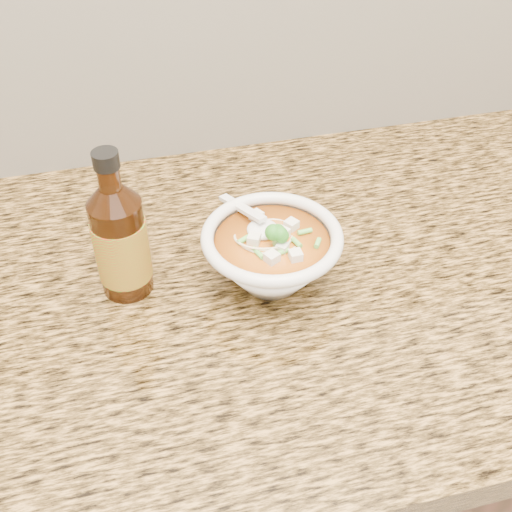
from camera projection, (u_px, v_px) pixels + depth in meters
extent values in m
cube|color=black|center=(265.00, 464.00, 1.14)|extent=(4.00, 0.65, 0.86)
cube|color=#A1733B|center=(269.00, 282.00, 0.84)|extent=(4.00, 0.68, 0.04)
cylinder|color=silver|center=(271.00, 278.00, 0.82)|extent=(0.07, 0.07, 0.01)
torus|color=silver|center=(272.00, 237.00, 0.77)|extent=(0.17, 0.17, 0.02)
torus|color=beige|center=(281.00, 247.00, 0.77)|extent=(0.08, 0.08, 0.00)
torus|color=beige|center=(280.00, 242.00, 0.77)|extent=(0.11, 0.11, 0.00)
torus|color=beige|center=(273.00, 246.00, 0.77)|extent=(0.05, 0.05, 0.00)
torus|color=beige|center=(282.00, 250.00, 0.77)|extent=(0.06, 0.06, 0.00)
torus|color=beige|center=(279.00, 236.00, 0.79)|extent=(0.12, 0.12, 0.00)
torus|color=beige|center=(280.00, 248.00, 0.77)|extent=(0.06, 0.06, 0.00)
torus|color=beige|center=(268.00, 241.00, 0.79)|extent=(0.06, 0.06, 0.00)
torus|color=beige|center=(285.00, 250.00, 0.78)|extent=(0.07, 0.07, 0.00)
torus|color=beige|center=(273.00, 246.00, 0.78)|extent=(0.06, 0.06, 0.00)
cube|color=silver|center=(280.00, 262.00, 0.74)|extent=(0.02, 0.02, 0.01)
cube|color=silver|center=(277.00, 264.00, 0.74)|extent=(0.02, 0.02, 0.01)
cube|color=silver|center=(263.00, 229.00, 0.78)|extent=(0.02, 0.02, 0.01)
cube|color=silver|center=(284.00, 237.00, 0.77)|extent=(0.02, 0.02, 0.01)
cube|color=silver|center=(260.00, 220.00, 0.80)|extent=(0.02, 0.02, 0.01)
cube|color=silver|center=(283.00, 230.00, 0.78)|extent=(0.01, 0.01, 0.01)
cube|color=silver|center=(290.00, 254.00, 0.75)|extent=(0.02, 0.02, 0.01)
ellipsoid|color=#196014|center=(278.00, 234.00, 0.76)|extent=(0.03, 0.03, 0.03)
cylinder|color=#67C74C|center=(276.00, 256.00, 0.75)|extent=(0.01, 0.02, 0.01)
cylinder|color=#67C74C|center=(298.00, 251.00, 0.75)|extent=(0.02, 0.01, 0.01)
cylinder|color=#67C74C|center=(301.00, 217.00, 0.80)|extent=(0.02, 0.01, 0.01)
cylinder|color=#67C74C|center=(267.00, 256.00, 0.75)|extent=(0.02, 0.02, 0.01)
cylinder|color=#67C74C|center=(273.00, 219.00, 0.80)|extent=(0.02, 0.01, 0.01)
cylinder|color=#67C74C|center=(284.00, 217.00, 0.80)|extent=(0.01, 0.02, 0.01)
ellipsoid|color=silver|center=(263.00, 229.00, 0.78)|extent=(0.04, 0.04, 0.01)
cube|color=silver|center=(242.00, 208.00, 0.81)|extent=(0.04, 0.09, 0.02)
cylinder|color=#3A1A07|center=(122.00, 247.00, 0.76)|extent=(0.08, 0.08, 0.13)
cylinder|color=#3A1A07|center=(109.00, 178.00, 0.70)|extent=(0.03, 0.03, 0.03)
cylinder|color=black|center=(106.00, 160.00, 0.68)|extent=(0.04, 0.04, 0.02)
cylinder|color=red|center=(122.00, 249.00, 0.77)|extent=(0.08, 0.08, 0.08)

